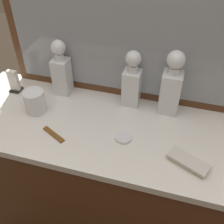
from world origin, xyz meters
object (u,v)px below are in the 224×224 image
(crystal_decanter_rear, at_px, (62,73))
(porcelain_dish, at_px, (123,138))
(crystal_decanter_far_left, at_px, (171,89))
(napkin_holder, at_px, (14,82))
(tortoiseshell_comb, at_px, (54,134))
(crystal_tumbler_left, at_px, (35,102))
(silver_brush_far_right, at_px, (188,162))
(crystal_decanter_left, at_px, (132,84))

(crystal_decanter_rear, height_order, porcelain_dish, crystal_decanter_rear)
(crystal_decanter_far_left, xyz_separation_m, napkin_holder, (-0.72, -0.06, -0.07))
(tortoiseshell_comb, distance_m, napkin_holder, 0.38)
(crystal_decanter_rear, bearing_deg, crystal_tumbler_left, -110.08)
(crystal_tumbler_left, bearing_deg, tortoiseshell_comb, -40.83)
(silver_brush_far_right, distance_m, porcelain_dish, 0.26)
(crystal_tumbler_left, bearing_deg, crystal_decanter_rear, 69.92)
(crystal_tumbler_left, relative_size, porcelain_dish, 1.55)
(crystal_decanter_far_left, bearing_deg, crystal_tumbler_left, -163.37)
(crystal_decanter_rear, relative_size, silver_brush_far_right, 1.68)
(crystal_decanter_rear, height_order, crystal_tumbler_left, crystal_decanter_rear)
(porcelain_dish, height_order, tortoiseshell_comb, porcelain_dish)
(crystal_decanter_far_left, bearing_deg, silver_brush_far_right, -69.03)
(porcelain_dish, relative_size, napkin_holder, 0.59)
(tortoiseshell_comb, bearing_deg, crystal_decanter_rear, 105.21)
(crystal_decanter_left, height_order, porcelain_dish, crystal_decanter_left)
(crystal_decanter_rear, distance_m, crystal_tumbler_left, 0.18)
(crystal_decanter_rear, relative_size, porcelain_dish, 4.06)
(crystal_decanter_left, height_order, crystal_decanter_rear, crystal_decanter_rear)
(crystal_decanter_rear, distance_m, tortoiseshell_comb, 0.31)
(crystal_tumbler_left, distance_m, porcelain_dish, 0.41)
(crystal_decanter_far_left, distance_m, silver_brush_far_right, 0.32)
(crystal_decanter_left, relative_size, crystal_tumbler_left, 2.57)
(porcelain_dish, bearing_deg, crystal_tumbler_left, 171.75)
(crystal_decanter_rear, bearing_deg, silver_brush_far_right, -25.03)
(porcelain_dish, xyz_separation_m, tortoiseshell_comb, (-0.27, -0.06, -0.00))
(crystal_decanter_far_left, relative_size, silver_brush_far_right, 1.82)
(crystal_decanter_left, relative_size, crystal_decanter_rear, 0.98)
(crystal_decanter_far_left, distance_m, crystal_decanter_left, 0.17)
(crystal_decanter_left, bearing_deg, silver_brush_far_right, -46.34)
(crystal_tumbler_left, relative_size, silver_brush_far_right, 0.64)
(crystal_decanter_rear, height_order, tortoiseshell_comb, crystal_decanter_rear)
(crystal_decanter_rear, bearing_deg, porcelain_dish, -32.37)
(crystal_decanter_left, distance_m, crystal_tumbler_left, 0.42)
(tortoiseshell_comb, bearing_deg, crystal_decanter_left, 49.03)
(silver_brush_far_right, bearing_deg, crystal_tumbler_left, 169.81)
(crystal_decanter_rear, distance_m, silver_brush_far_right, 0.67)
(crystal_decanter_rear, bearing_deg, napkin_holder, -166.90)
(porcelain_dish, bearing_deg, napkin_holder, 163.72)
(crystal_tumbler_left, xyz_separation_m, napkin_holder, (-0.17, 0.11, 0.00))
(crystal_decanter_far_left, relative_size, porcelain_dish, 4.39)
(crystal_decanter_left, xyz_separation_m, porcelain_dish, (0.02, -0.23, -0.10))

